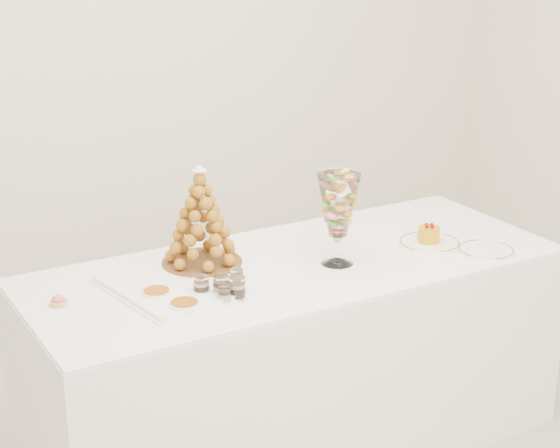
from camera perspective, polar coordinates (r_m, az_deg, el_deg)
buffet_table at (r=3.64m, az=0.86°, el=-8.05°), size 2.05×0.89×0.77m
lace_tray at (r=3.35m, az=-4.84°, el=-3.24°), size 0.69×0.57×0.02m
macaron_vase at (r=3.42m, az=3.58°, el=1.09°), size 0.16×0.16×0.34m
cake_plate at (r=3.72m, az=9.09°, el=-1.16°), size 0.24×0.24×0.01m
spare_plate at (r=3.68m, az=12.44°, el=-1.59°), size 0.22×0.22×0.01m
pink_tart at (r=3.21m, az=-13.36°, el=-4.59°), size 0.06×0.06×0.04m
verrine_a at (r=3.20m, az=-4.82°, el=-3.78°), size 0.07×0.07×0.07m
verrine_b at (r=3.19m, az=-3.60°, el=-3.81°), size 0.07×0.07×0.07m
verrine_c at (r=3.28m, az=-2.66°, el=-3.26°), size 0.05×0.05×0.06m
verrine_d at (r=3.15m, az=-3.41°, el=-4.29°), size 0.05×0.05×0.06m
verrine_e at (r=3.17m, az=-2.64°, el=-3.92°), size 0.07×0.07×0.08m
ramekin_back at (r=3.20m, az=-7.52°, el=-4.31°), size 0.10×0.10×0.03m
ramekin_front at (r=3.10m, az=-5.85°, el=-5.04°), size 0.10×0.10×0.03m
croquembouche at (r=3.39m, az=-4.85°, el=0.46°), size 0.30×0.30×0.37m
mousse_cake at (r=3.71m, az=9.07°, el=-0.62°), size 0.09×0.09×0.08m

